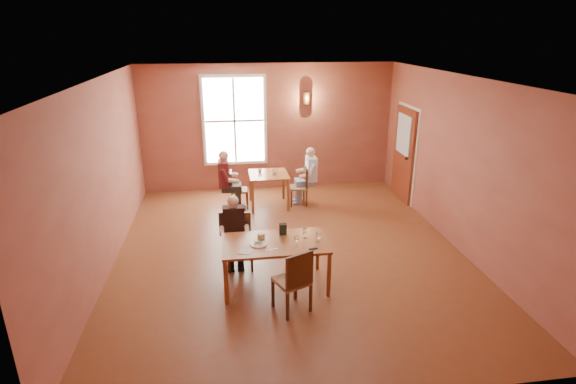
{
  "coord_description": "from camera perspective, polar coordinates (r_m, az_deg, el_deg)",
  "views": [
    {
      "loc": [
        -1.04,
        -7.06,
        3.71
      ],
      "look_at": [
        0.0,
        0.2,
        1.05
      ],
      "focal_mm": 28.0,
      "sensor_mm": 36.0,
      "label": 1
    }
  ],
  "objects": [
    {
      "name": "ground",
      "position": [
        8.05,
        0.2,
        -7.53
      ],
      "size": [
        6.0,
        7.0,
        0.01
      ],
      "primitive_type": "cube",
      "color": "brown",
      "rests_on": "ground"
    },
    {
      "name": "wall_back",
      "position": [
        10.84,
        -2.51,
        8.14
      ],
      "size": [
        6.0,
        0.04,
        3.0
      ],
      "primitive_type": "cube",
      "color": "brown",
      "rests_on": "ground"
    },
    {
      "name": "wall_front",
      "position": [
        4.32,
        7.13,
        -11.0
      ],
      "size": [
        6.0,
        0.04,
        3.0
      ],
      "primitive_type": "cube",
      "color": "brown",
      "rests_on": "ground"
    },
    {
      "name": "wall_left",
      "position": [
        7.66,
        -22.6,
        1.57
      ],
      "size": [
        0.04,
        7.0,
        3.0
      ],
      "primitive_type": "cube",
      "color": "brown",
      "rests_on": "ground"
    },
    {
      "name": "wall_right",
      "position": [
        8.44,
        20.86,
        3.41
      ],
      "size": [
        0.04,
        7.0,
        3.0
      ],
      "primitive_type": "cube",
      "color": "brown",
      "rests_on": "ground"
    },
    {
      "name": "ceiling",
      "position": [
        7.18,
        0.23,
        14.24
      ],
      "size": [
        6.0,
        7.0,
        0.04
      ],
      "primitive_type": "cube",
      "color": "white",
      "rests_on": "wall_back"
    },
    {
      "name": "window",
      "position": [
        10.71,
        -6.81,
        8.96
      ],
      "size": [
        1.36,
        0.1,
        1.96
      ],
      "primitive_type": "cube",
      "color": "white",
      "rests_on": "wall_back"
    },
    {
      "name": "door",
      "position": [
        10.52,
        14.42,
        4.64
      ],
      "size": [
        0.12,
        1.04,
        2.1
      ],
      "primitive_type": "cube",
      "color": "maroon",
      "rests_on": "ground"
    },
    {
      "name": "wall_sconce",
      "position": [
        10.75,
        2.37,
        11.83
      ],
      "size": [
        0.16,
        0.16,
        0.28
      ],
      "primitive_type": "cylinder",
      "color": "brown",
      "rests_on": "wall_back"
    },
    {
      "name": "main_table",
      "position": [
        6.88,
        -1.66,
        -9.14
      ],
      "size": [
        1.57,
        0.88,
        0.74
      ],
      "primitive_type": null,
      "color": "brown",
      "rests_on": "ground"
    },
    {
      "name": "chair_diner_main",
      "position": [
        7.39,
        -6.13,
        -6.38
      ],
      "size": [
        0.4,
        0.4,
        0.9
      ],
      "primitive_type": null,
      "rotation": [
        0.0,
        0.0,
        3.14
      ],
      "color": "#53321B",
      "rests_on": "ground"
    },
    {
      "name": "diner_main",
      "position": [
        7.31,
        -6.16,
        -5.61
      ],
      "size": [
        0.46,
        0.46,
        1.15
      ],
      "primitive_type": null,
      "rotation": [
        0.0,
        0.0,
        3.14
      ],
      "color": "#3E2922",
      "rests_on": "ground"
    },
    {
      "name": "chair_empty",
      "position": [
        6.29,
        0.47,
        -11.04
      ],
      "size": [
        0.56,
        0.56,
        0.95
      ],
      "primitive_type": null,
      "rotation": [
        0.0,
        0.0,
        0.43
      ],
      "color": "#542B14",
      "rests_on": "ground"
    },
    {
      "name": "plate_food",
      "position": [
        6.65,
        -3.77,
        -6.53
      ],
      "size": [
        0.34,
        0.34,
        0.03
      ],
      "primitive_type": "cylinder",
      "rotation": [
        0.0,
        0.0,
        0.35
      ],
      "color": "white",
      "rests_on": "main_table"
    },
    {
      "name": "sandwich",
      "position": [
        6.73,
        -3.42,
        -5.85
      ],
      "size": [
        0.11,
        0.1,
        0.1
      ],
      "primitive_type": "cube",
      "rotation": [
        0.0,
        0.0,
        0.4
      ],
      "color": "#E0B67A",
      "rests_on": "main_table"
    },
    {
      "name": "goblet_a",
      "position": [
        6.81,
        2.17,
        -5.21
      ],
      "size": [
        0.09,
        0.09,
        0.17
      ],
      "primitive_type": null,
      "rotation": [
        0.0,
        0.0,
        -0.42
      ],
      "color": "white",
      "rests_on": "main_table"
    },
    {
      "name": "goblet_b",
      "position": [
        6.68,
        3.86,
        -5.73
      ],
      "size": [
        0.09,
        0.09,
        0.17
      ],
      "primitive_type": null,
      "rotation": [
        0.0,
        0.0,
        -0.38
      ],
      "color": "white",
      "rests_on": "main_table"
    },
    {
      "name": "goblet_c",
      "position": [
        6.58,
        1.06,
        -6.13
      ],
      "size": [
        0.08,
        0.08,
        0.17
      ],
      "primitive_type": null,
      "rotation": [
        0.0,
        0.0,
        -0.12
      ],
      "color": "white",
      "rests_on": "main_table"
    },
    {
      "name": "menu_stand",
      "position": [
        6.89,
        -0.64,
        -4.78
      ],
      "size": [
        0.12,
        0.06,
        0.19
      ],
      "primitive_type": "cube",
      "rotation": [
        0.0,
        0.0,
        -0.06
      ],
      "color": "black",
      "rests_on": "main_table"
    },
    {
      "name": "knife",
      "position": [
        6.49,
        -2.11,
        -7.34
      ],
      "size": [
        0.19,
        0.07,
        0.0
      ],
      "primitive_type": "cube",
      "rotation": [
        0.0,
        0.0,
        0.26
      ],
      "color": "silver",
      "rests_on": "main_table"
    },
    {
      "name": "napkin",
      "position": [
        6.47,
        -5.44,
        -7.51
      ],
      "size": [
        0.23,
        0.23,
        0.01
      ],
      "primitive_type": "cube",
      "rotation": [
        0.0,
        0.0,
        -0.32
      ],
      "color": "silver",
      "rests_on": "main_table"
    },
    {
      "name": "sunglasses",
      "position": [
        6.52,
        3.21,
        -7.19
      ],
      "size": [
        0.13,
        0.05,
        0.02
      ],
      "primitive_type": "cube",
      "rotation": [
        0.0,
        0.0,
        0.12
      ],
      "color": "black",
      "rests_on": "main_table"
    },
    {
      "name": "second_table",
      "position": [
        9.93,
        -2.46,
        0.27
      ],
      "size": [
        0.85,
        0.85,
        0.75
      ],
      "primitive_type": null,
      "color": "brown",
      "rests_on": "ground"
    },
    {
      "name": "chair_diner_white",
      "position": [
        10.0,
        1.25,
        0.73
      ],
      "size": [
        0.37,
        0.37,
        0.85
      ],
      "primitive_type": null,
      "rotation": [
        0.0,
        0.0,
        1.57
      ],
      "color": "#563417",
      "rests_on": "ground"
    },
    {
      "name": "diner_white",
      "position": [
        9.94,
        1.43,
        1.79
      ],
      "size": [
        0.49,
        0.49,
        1.24
      ],
      "primitive_type": null,
      "rotation": [
        0.0,
        0.0,
        1.57
      ],
      "color": "white",
      "rests_on": "ground"
    },
    {
      "name": "chair_diner_maroon",
      "position": [
        9.88,
        -6.21,
        0.33
      ],
      "size": [
        0.37,
        0.37,
        0.83
      ],
      "primitive_type": null,
      "rotation": [
        0.0,
        0.0,
        -1.57
      ],
      "color": "#462A17",
      "rests_on": "ground"
    },
    {
      "name": "diner_maroon",
      "position": [
        9.81,
        -6.43,
        1.54
      ],
      "size": [
        0.51,
        0.51,
        1.28
      ],
      "primitive_type": null,
      "rotation": [
        0.0,
        0.0,
        -1.57
      ],
      "color": "#571817",
      "rests_on": "ground"
    },
    {
      "name": "cup_a",
      "position": [
        9.75,
        -1.79,
        2.49
      ],
      "size": [
        0.15,
        0.15,
        0.09
      ],
      "primitive_type": "imported",
      "rotation": [
        0.0,
        0.0,
        -0.33
      ],
      "color": "silver",
      "rests_on": "second_table"
    },
    {
      "name": "cup_b",
      "position": [
        9.89,
        -3.6,
        2.71
      ],
      "size": [
        0.11,
        0.11,
        0.09
      ],
      "primitive_type": "imported",
      "rotation": [
        0.0,
        0.0,
        -0.25
      ],
      "color": "white",
      "rests_on": "second_table"
    }
  ]
}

